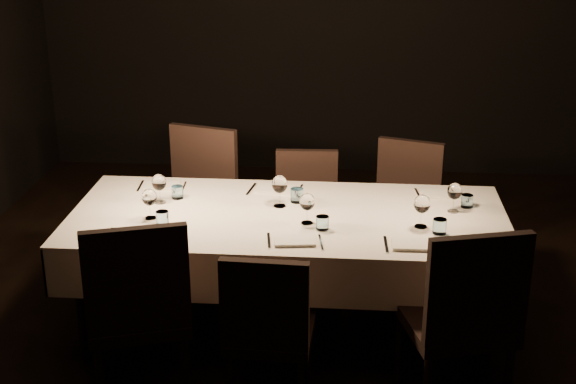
# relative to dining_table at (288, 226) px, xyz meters

# --- Properties ---
(room) EXTENTS (5.01, 6.01, 3.01)m
(room) POSITION_rel_dining_table_xyz_m (0.00, 0.00, 0.81)
(room) COLOR black
(room) RESTS_ON ground
(dining_table) EXTENTS (2.52, 1.12, 0.76)m
(dining_table) POSITION_rel_dining_table_xyz_m (0.00, 0.00, 0.00)
(dining_table) COLOR black
(dining_table) RESTS_ON ground
(chair_near_left) EXTENTS (0.63, 0.63, 1.05)m
(chair_near_left) POSITION_rel_dining_table_xyz_m (-0.69, -0.79, -0.12)
(chair_near_left) COLOR black
(chair_near_left) RESTS_ON ground
(place_setting_near_left) EXTENTS (0.33, 0.40, 0.18)m
(place_setting_near_left) POSITION_rel_dining_table_xyz_m (-0.77, -0.22, 0.14)
(place_setting_near_left) COLOR silver
(place_setting_near_left) RESTS_ON dining_table
(chair_near_center) EXTENTS (0.45, 0.45, 0.90)m
(chair_near_center) POSITION_rel_dining_table_xyz_m (-0.03, -0.80, -0.19)
(chair_near_center) COLOR black
(chair_near_center) RESTS_ON ground
(place_setting_near_center) EXTENTS (0.33, 0.40, 0.18)m
(place_setting_near_center) POSITION_rel_dining_table_xyz_m (0.12, -0.22, 0.15)
(place_setting_near_center) COLOR silver
(place_setting_near_center) RESTS_ON dining_table
(chair_near_right) EXTENTS (0.62, 0.62, 1.05)m
(chair_near_right) POSITION_rel_dining_table_xyz_m (0.93, -0.74, -0.12)
(chair_near_right) COLOR black
(chair_near_right) RESTS_ON ground
(place_setting_near_right) EXTENTS (0.34, 0.41, 0.19)m
(place_setting_near_right) POSITION_rel_dining_table_xyz_m (0.76, -0.22, 0.15)
(place_setting_near_right) COLOR silver
(place_setting_near_right) RESTS_ON dining_table
(chair_far_left) EXTENTS (0.60, 0.60, 1.02)m
(chair_far_left) POSITION_rel_dining_table_xyz_m (-0.68, 0.76, -0.13)
(chair_far_left) COLOR black
(chair_far_left) RESTS_ON ground
(place_setting_far_left) EXTENTS (0.33, 0.40, 0.18)m
(place_setting_far_left) POSITION_rel_dining_table_xyz_m (-0.77, 0.22, 0.14)
(place_setting_far_left) COLOR silver
(place_setting_far_left) RESTS_ON dining_table
(chair_far_center) EXTENTS (0.44, 0.44, 0.87)m
(chair_far_center) POSITION_rel_dining_table_xyz_m (0.06, 0.77, -0.20)
(chair_far_center) COLOR black
(chair_far_center) RESTS_ON ground
(place_setting_far_center) EXTENTS (0.36, 0.41, 0.19)m
(place_setting_far_center) POSITION_rel_dining_table_xyz_m (-0.05, 0.22, 0.15)
(place_setting_far_center) COLOR silver
(place_setting_far_center) RESTS_ON dining_table
(chair_far_right) EXTENTS (0.56, 0.56, 0.94)m
(chair_far_right) POSITION_rel_dining_table_xyz_m (0.72, 0.83, -0.17)
(chair_far_right) COLOR black
(chair_far_right) RESTS_ON ground
(place_setting_far_right) EXTENTS (0.32, 0.40, 0.18)m
(place_setting_far_right) POSITION_rel_dining_table_xyz_m (0.96, 0.22, 0.14)
(place_setting_far_right) COLOR silver
(place_setting_far_right) RESTS_ON dining_table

